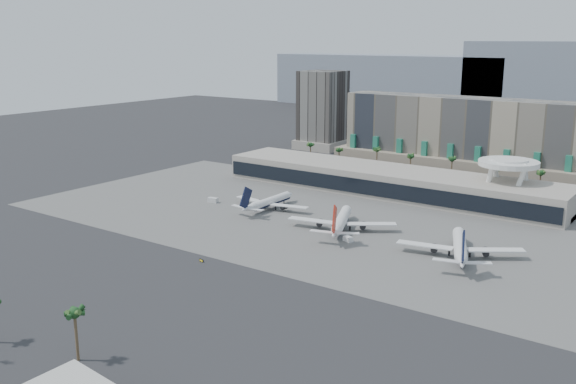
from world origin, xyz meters
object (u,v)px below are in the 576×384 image
Objects in this scene: airliner_right at (460,246)px; service_vehicle_a at (213,200)px; airliner_left at (269,202)px; airliner_centre at (341,221)px; taxiway_sign at (201,261)px; service_vehicle_b at (348,239)px.

airliner_right is 119.79m from service_vehicle_a.
airliner_right reaches higher than airliner_left.
airliner_right reaches higher than service_vehicle_a.
airliner_centre is 9.03× the size of service_vehicle_a.
airliner_left is at bearing 2.84° from service_vehicle_a.
airliner_centre is at bearing 81.19° from taxiway_sign.
service_vehicle_a is 79.75m from taxiway_sign.
airliner_left is 43.23m from airliner_centre.
airliner_left reaches higher than taxiway_sign.
airliner_right is 20.71× the size of taxiway_sign.
airliner_left is at bearing -179.87° from service_vehicle_b.
airliner_centre reaches higher than airliner_left.
airliner_centre is 20.45× the size of taxiway_sign.
airliner_right is 88.44m from taxiway_sign.
airliner_left is 28.59m from service_vehicle_a.
service_vehicle_b is (79.55, -14.06, -0.17)m from service_vehicle_a.
service_vehicle_b is 55.96m from taxiway_sign.
taxiway_sign is (-69.17, -54.99, -3.44)m from airliner_right.
service_vehicle_a is at bearing 154.06° from airliner_centre.
airliner_left is 55.25m from service_vehicle_b.
service_vehicle_b is at bearing -18.39° from service_vehicle_a.
airliner_left is 8.42× the size of service_vehicle_a.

